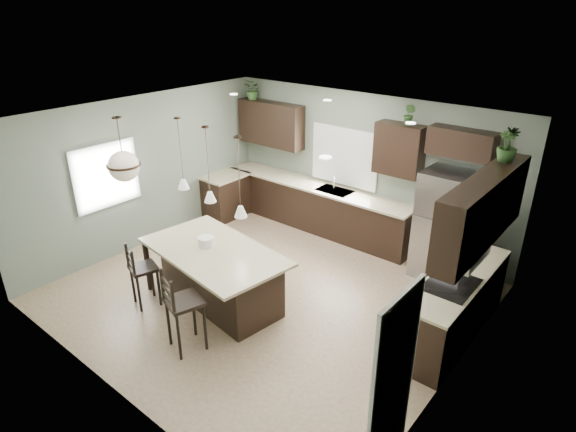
% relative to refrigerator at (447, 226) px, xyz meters
% --- Properties ---
extents(ground, '(6.00, 6.00, 0.00)m').
position_rel_refrigerator_xyz_m(ground, '(-1.92, -2.29, -0.93)').
color(ground, '#9E8466').
rests_on(ground, ground).
extents(pantry_door, '(0.04, 0.82, 2.04)m').
position_rel_refrigerator_xyz_m(pantry_door, '(1.06, -3.84, 0.09)').
color(pantry_door, white).
rests_on(pantry_door, ground).
extents(window_back, '(1.35, 0.02, 1.00)m').
position_rel_refrigerator_xyz_m(window_back, '(-2.32, 0.44, 0.62)').
color(window_back, white).
rests_on(window_back, room_shell).
extents(window_left, '(0.02, 1.10, 1.00)m').
position_rel_refrigerator_xyz_m(window_left, '(-4.90, -3.09, 0.62)').
color(window_left, white).
rests_on(window_left, room_shell).
extents(left_return_cabs, '(0.60, 0.90, 0.90)m').
position_rel_refrigerator_xyz_m(left_return_cabs, '(-4.62, -0.59, -0.48)').
color(left_return_cabs, black).
rests_on(left_return_cabs, ground).
extents(left_return_countertop, '(0.66, 0.96, 0.04)m').
position_rel_refrigerator_xyz_m(left_return_countertop, '(-4.60, -0.59, -0.01)').
color(left_return_countertop, beige).
rests_on(left_return_countertop, left_return_cabs).
extents(back_lower_cabs, '(4.20, 0.60, 0.90)m').
position_rel_refrigerator_xyz_m(back_lower_cabs, '(-2.77, 0.16, -0.48)').
color(back_lower_cabs, black).
rests_on(back_lower_cabs, ground).
extents(back_countertop, '(4.20, 0.66, 0.04)m').
position_rel_refrigerator_xyz_m(back_countertop, '(-2.77, 0.14, -0.01)').
color(back_countertop, beige).
rests_on(back_countertop, back_lower_cabs).
extents(sink_inset, '(0.70, 0.45, 0.01)m').
position_rel_refrigerator_xyz_m(sink_inset, '(-2.32, 0.14, 0.01)').
color(sink_inset, gray).
rests_on(sink_inset, back_countertop).
extents(faucet, '(0.02, 0.02, 0.28)m').
position_rel_refrigerator_xyz_m(faucet, '(-2.32, 0.11, 0.16)').
color(faucet, silver).
rests_on(faucet, back_countertop).
extents(back_upper_left, '(1.55, 0.34, 0.90)m').
position_rel_refrigerator_xyz_m(back_upper_left, '(-4.07, 0.29, 1.02)').
color(back_upper_left, black).
rests_on(back_upper_left, room_shell).
extents(back_upper_right, '(0.85, 0.34, 0.90)m').
position_rel_refrigerator_xyz_m(back_upper_right, '(-1.12, 0.29, 1.02)').
color(back_upper_right, black).
rests_on(back_upper_right, room_shell).
extents(fridge_header, '(1.05, 0.34, 0.45)m').
position_rel_refrigerator_xyz_m(fridge_header, '(-0.07, 0.29, 1.32)').
color(fridge_header, black).
rests_on(fridge_header, room_shell).
extents(right_lower_cabs, '(0.60, 2.35, 0.90)m').
position_rel_refrigerator_xyz_m(right_lower_cabs, '(0.78, -1.42, -0.48)').
color(right_lower_cabs, black).
rests_on(right_lower_cabs, ground).
extents(right_countertop, '(0.66, 2.35, 0.04)m').
position_rel_refrigerator_xyz_m(right_countertop, '(0.76, -1.42, -0.01)').
color(right_countertop, beige).
rests_on(right_countertop, right_lower_cabs).
extents(cooktop, '(0.58, 0.75, 0.02)m').
position_rel_refrigerator_xyz_m(cooktop, '(0.76, -1.69, 0.02)').
color(cooktop, black).
rests_on(cooktop, right_countertop).
extents(wall_oven_front, '(0.01, 0.72, 0.60)m').
position_rel_refrigerator_xyz_m(wall_oven_front, '(0.48, -1.69, -0.48)').
color(wall_oven_front, gray).
rests_on(wall_oven_front, right_lower_cabs).
extents(right_upper_cabs, '(0.34, 2.35, 0.90)m').
position_rel_refrigerator_xyz_m(right_upper_cabs, '(0.91, -1.42, 1.02)').
color(right_upper_cabs, black).
rests_on(right_upper_cabs, room_shell).
extents(microwave, '(0.40, 0.75, 0.40)m').
position_rel_refrigerator_xyz_m(microwave, '(0.86, -1.69, 0.62)').
color(microwave, gray).
rests_on(microwave, right_upper_cabs).
extents(refrigerator, '(0.90, 0.74, 1.85)m').
position_rel_refrigerator_xyz_m(refrigerator, '(0.00, 0.00, 0.00)').
color(refrigerator, '#919199').
rests_on(refrigerator, ground).
extents(kitchen_island, '(2.42, 1.58, 0.92)m').
position_rel_refrigerator_xyz_m(kitchen_island, '(-2.34, -2.99, -0.46)').
color(kitchen_island, black).
rests_on(kitchen_island, ground).
extents(serving_dish, '(0.24, 0.24, 0.14)m').
position_rel_refrigerator_xyz_m(serving_dish, '(-2.54, -2.96, 0.07)').
color(serving_dish, white).
rests_on(serving_dish, kitchen_island).
extents(bar_stool_left, '(0.48, 0.48, 1.04)m').
position_rel_refrigerator_xyz_m(bar_stool_left, '(-3.15, -3.69, -0.41)').
color(bar_stool_left, black).
rests_on(bar_stool_left, ground).
extents(bar_stool_right, '(0.56, 0.56, 1.20)m').
position_rel_refrigerator_xyz_m(bar_stool_right, '(-1.87, -3.96, -0.32)').
color(bar_stool_right, black).
rests_on(bar_stool_right, ground).
extents(pendant_left, '(0.17, 0.17, 1.10)m').
position_rel_refrigerator_xyz_m(pendant_left, '(-3.03, -2.89, 1.32)').
color(pendant_left, white).
rests_on(pendant_left, room_shell).
extents(pendant_center, '(0.17, 0.17, 1.10)m').
position_rel_refrigerator_xyz_m(pendant_center, '(-2.34, -2.99, 1.32)').
color(pendant_center, silver).
rests_on(pendant_center, room_shell).
extents(pendant_right, '(0.17, 0.17, 1.10)m').
position_rel_refrigerator_xyz_m(pendant_right, '(-1.65, -3.08, 1.32)').
color(pendant_right, silver).
rests_on(pendant_right, room_shell).
extents(chandelier, '(0.50, 0.50, 0.98)m').
position_rel_refrigerator_xyz_m(chandelier, '(-3.73, -3.42, 1.38)').
color(chandelier, '#F1E3C5').
rests_on(chandelier, room_shell).
extents(plant_back_left, '(0.39, 0.35, 0.41)m').
position_rel_refrigerator_xyz_m(plant_back_left, '(-4.51, 0.26, 1.68)').
color(plant_back_left, '#315826').
rests_on(plant_back_left, back_upper_left).
extents(plant_back_right, '(0.23, 0.20, 0.36)m').
position_rel_refrigerator_xyz_m(plant_back_right, '(-0.98, 0.26, 1.66)').
color(plant_back_right, '#2F5425').
rests_on(plant_back_right, back_upper_right).
extents(plant_right_wall, '(0.31, 0.31, 0.44)m').
position_rel_refrigerator_xyz_m(plant_right_wall, '(0.88, -0.75, 1.70)').
color(plant_right_wall, '#284920').
rests_on(plant_right_wall, right_upper_cabs).
extents(room_shell, '(6.00, 6.00, 6.00)m').
position_rel_refrigerator_xyz_m(room_shell, '(-1.92, -2.29, 0.77)').
color(room_shell, slate).
rests_on(room_shell, ground).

